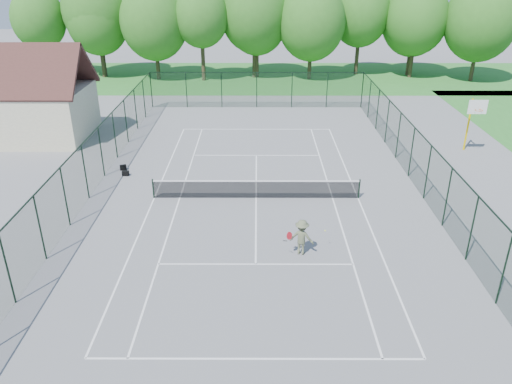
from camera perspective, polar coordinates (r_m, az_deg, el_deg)
ground at (r=26.82m, az=0.01°, el=-0.69°), size 140.00×140.00×0.00m
grass_far at (r=55.38m, az=0.10°, el=13.00°), size 80.00×16.00×0.01m
court_lines at (r=26.82m, az=0.01°, el=-0.69°), size 11.05×23.85×0.01m
tennis_net at (r=26.57m, az=0.01°, el=0.42°), size 11.08×0.08×1.10m
fence_enclosure at (r=26.18m, az=0.01°, el=2.38°), size 18.05×36.05×3.02m
utility_building at (r=38.69m, az=-24.78°, el=10.09°), size 8.60×6.27×6.63m
tree_line_far at (r=54.43m, az=0.11°, el=19.17°), size 39.40×6.40×9.70m
basketball_goal at (r=35.28m, az=23.59°, el=8.08°), size 1.20×1.43×3.65m
sports_bag_a at (r=31.41m, az=-14.94°, el=2.72°), size 0.44×0.35×0.31m
sports_bag_b at (r=30.53m, az=-14.68°, el=2.09°), size 0.40×0.26×0.30m
tennis_player at (r=21.63m, az=5.24°, el=-5.16°), size 1.96×0.93×1.63m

